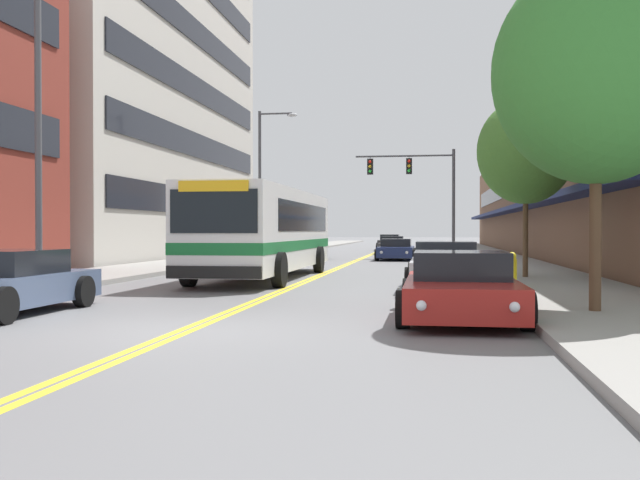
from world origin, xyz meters
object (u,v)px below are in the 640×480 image
object	(u,v)px
street_tree_right_near	(596,71)
street_lamp_left_far	(265,172)
car_charcoal_moving_second	(390,243)
car_dark_grey_moving_third	(392,245)
car_white_parked_left_near	(293,247)
street_tree_right_mid	(526,151)
street_lamp_left_near	(52,77)
car_silver_parked_right_mid	(445,267)
car_beige_parked_left_far	(271,249)
car_navy_moving_lead	(396,250)
fire_hydrant	(512,269)
car_red_parked_right_foreground	(461,287)
city_bus	(266,229)
traffic_signal_mast	(419,181)
car_slate_blue_parked_left_mid	(1,284)

from	to	relation	value
street_tree_right_near	street_lamp_left_far	bearing A→B (deg)	115.88
car_charcoal_moving_second	car_dark_grey_moving_third	size ratio (longest dim) A/B	0.96
car_white_parked_left_near	street_tree_right_mid	bearing A→B (deg)	-60.48
car_dark_grey_moving_third	street_lamp_left_near	xyz separation A→B (m)	(-6.22, -33.76, 4.66)
car_silver_parked_right_mid	street_lamp_left_far	size ratio (longest dim) A/B	0.58
street_tree_right_near	car_beige_parked_left_far	bearing A→B (deg)	115.97
car_white_parked_left_near	car_navy_moving_lead	xyz separation A→B (m)	(6.44, -3.73, -0.02)
fire_hydrant	car_red_parked_right_foreground	bearing A→B (deg)	-104.99
car_red_parked_right_foreground	street_tree_right_near	size ratio (longest dim) A/B	0.77
city_bus	street_lamp_left_near	world-z (taller)	street_lamp_left_near
car_white_parked_left_near	car_red_parked_right_foreground	xyz separation A→B (m)	(8.82, -29.50, -0.00)
traffic_signal_mast	fire_hydrant	bearing A→B (deg)	-83.25
car_red_parked_right_foreground	car_silver_parked_right_mid	bearing A→B (deg)	91.37
car_white_parked_left_near	street_lamp_left_near	xyz separation A→B (m)	(-0.54, -27.06, 4.65)
street_lamp_left_far	city_bus	bearing A→B (deg)	-76.60
street_lamp_left_far	street_tree_right_near	world-z (taller)	street_lamp_left_far
car_silver_parked_right_mid	car_slate_blue_parked_left_mid	bearing A→B (deg)	-141.27
car_slate_blue_parked_left_mid	car_beige_parked_left_far	world-z (taller)	car_beige_parked_left_far
car_charcoal_moving_second	car_red_parked_right_foreground	bearing A→B (deg)	-85.16
traffic_signal_mast	fire_hydrant	xyz separation A→B (m)	(2.71, -22.90, -3.88)
street_tree_right_near	fire_hydrant	bearing A→B (deg)	98.87
city_bus	street_lamp_left_far	bearing A→B (deg)	103.40
car_charcoal_moving_second	street_tree_right_near	bearing A→B (deg)	-82.11
car_silver_parked_right_mid	car_charcoal_moving_second	distance (m)	38.73
car_dark_grey_moving_third	traffic_signal_mast	distance (m)	8.76
traffic_signal_mast	street_tree_right_mid	size ratio (longest dim) A/B	1.13
street_tree_right_mid	street_lamp_left_near	bearing A→B (deg)	-148.24
car_red_parked_right_foreground	car_charcoal_moving_second	size ratio (longest dim) A/B	1.07
car_white_parked_left_near	traffic_signal_mast	bearing A→B (deg)	-6.66
car_red_parked_right_foreground	street_tree_right_near	bearing A→B (deg)	5.13
city_bus	car_beige_parked_left_far	world-z (taller)	city_bus
city_bus	car_navy_moving_lead	world-z (taller)	city_bus
car_slate_blue_parked_left_mid	car_beige_parked_left_far	size ratio (longest dim) A/B	0.99
car_silver_parked_right_mid	car_dark_grey_moving_third	world-z (taller)	car_silver_parked_right_mid
street_lamp_left_near	street_tree_right_near	bearing A→B (deg)	-10.73
street_lamp_left_near	street_tree_right_mid	world-z (taller)	street_lamp_left_near
city_bus	car_charcoal_moving_second	xyz separation A→B (m)	(2.25, 34.46, -1.06)
car_beige_parked_left_far	car_slate_blue_parked_left_mid	bearing A→B (deg)	-89.81
street_tree_right_near	car_navy_moving_lead	bearing A→B (deg)	100.56
street_lamp_left_near	street_lamp_left_far	bearing A→B (deg)	90.20
car_dark_grey_moving_third	street_lamp_left_near	size ratio (longest dim) A/B	0.54
car_red_parked_right_foreground	street_tree_right_mid	world-z (taller)	street_tree_right_mid
car_beige_parked_left_far	car_red_parked_right_foreground	world-z (taller)	car_beige_parked_left_far
city_bus	car_navy_moving_lead	xyz separation A→B (m)	(3.65, 15.47, -1.12)
car_slate_blue_parked_left_mid	car_red_parked_right_foreground	distance (m)	8.72
car_silver_parked_right_mid	car_navy_moving_lead	bearing A→B (deg)	96.50
car_beige_parked_left_far	car_charcoal_moving_second	bearing A→B (deg)	77.01
car_beige_parked_left_far	street_lamp_left_far	distance (m)	4.43
city_bus	street_lamp_left_near	size ratio (longest dim) A/B	1.33
car_beige_parked_left_far	street_tree_right_near	distance (m)	25.78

